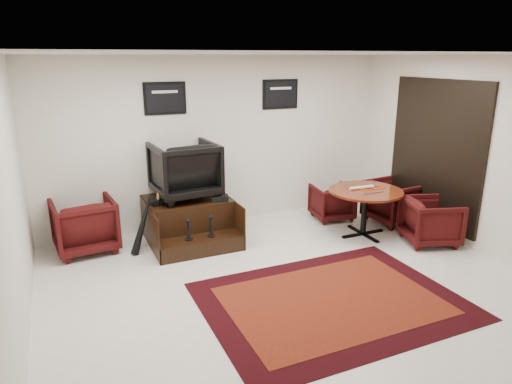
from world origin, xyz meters
TOP-DOWN VIEW (x-y plane):
  - ground at (0.00, 0.00)m, footprint 6.00×6.00m
  - room_shell at (0.41, 0.12)m, footprint 6.02×5.02m
  - area_rug at (0.24, -0.63)m, footprint 2.97×2.23m
  - shine_podium at (-0.76, 1.88)m, footprint 1.28×1.32m
  - shine_chair at (-0.76, 2.02)m, footprint 0.99×0.93m
  - shoes_pair at (-1.25, 1.86)m, footprint 0.25×0.27m
  - polish_kit at (-0.34, 1.63)m, footprint 0.28×0.23m
  - umbrella_black at (-1.53, 1.64)m, footprint 0.33×0.12m
  - umbrella_hooked at (-1.48, 1.82)m, footprint 0.30×0.11m
  - armchair_side at (-2.28, 2.10)m, footprint 0.93×0.88m
  - meeting_table at (1.86, 0.94)m, footprint 1.15×1.15m
  - table_chair_back at (1.81, 1.81)m, footprint 0.73×0.70m
  - table_chair_window at (2.70, 1.25)m, footprint 0.80×0.85m
  - table_chair_corner at (2.59, 0.26)m, footprint 0.90×0.93m
  - paper_roll at (1.83, 1.01)m, footprint 0.42×0.08m
  - table_clutter at (1.96, 0.92)m, footprint 0.57×0.34m

SIDE VIEW (x-z plane):
  - ground at x=0.00m, z-range 0.00..0.00m
  - area_rug at x=0.24m, z-range 0.00..0.01m
  - shine_podium at x=-0.76m, z-range -0.03..0.63m
  - table_chair_back at x=1.81m, z-range 0.00..0.67m
  - table_chair_corner at x=2.59m, z-range 0.00..0.77m
  - umbrella_hooked at x=-1.48m, z-range 0.00..0.81m
  - table_chair_window at x=2.70m, z-range 0.00..0.81m
  - armchair_side at x=-2.28m, z-range 0.00..0.87m
  - umbrella_black at x=-1.53m, z-range 0.00..0.89m
  - meeting_table at x=1.86m, z-range 0.29..1.04m
  - polish_kit at x=-0.34m, z-range 0.66..0.74m
  - shoes_pair at x=-1.25m, z-range 0.66..0.75m
  - table_clutter at x=1.96m, z-range 0.75..0.77m
  - paper_roll at x=1.83m, z-range 0.76..0.81m
  - shine_chair at x=-0.76m, z-range 0.66..1.62m
  - room_shell at x=0.41m, z-range 0.38..3.19m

